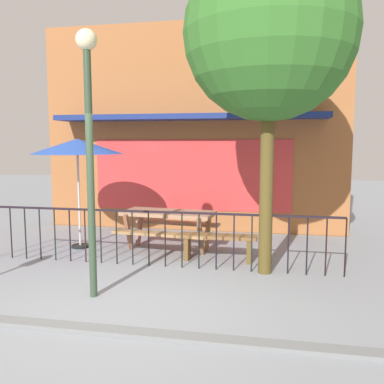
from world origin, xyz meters
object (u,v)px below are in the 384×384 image
at_px(picnic_table_left, 168,220).
at_px(patio_bench, 218,242).
at_px(street_tree, 270,35).
at_px(street_lamp, 89,124).
at_px(patio_umbrella, 77,147).

height_order(picnic_table_left, patio_bench, picnic_table_left).
relative_size(picnic_table_left, street_tree, 0.38).
bearing_deg(street_tree, street_lamp, -146.80).
bearing_deg(street_tree, patio_bench, 147.24).
relative_size(picnic_table_left, street_lamp, 0.54).
relative_size(picnic_table_left, patio_bench, 1.38).
xyz_separation_m(patio_bench, street_lamp, (-1.47, -2.06, 2.02)).
bearing_deg(patio_bench, patio_umbrella, 171.30).
xyz_separation_m(picnic_table_left, street_tree, (1.91, -1.13, 3.15)).
relative_size(patio_bench, street_lamp, 0.39).
bearing_deg(patio_umbrella, street_lamp, -60.45).
xyz_separation_m(picnic_table_left, patio_umbrella, (-1.82, -0.14, 1.42)).
distance_m(picnic_table_left, patio_bench, 1.24).
xyz_separation_m(patio_umbrella, street_tree, (3.73, -0.98, 1.73)).
bearing_deg(street_tree, patio_umbrella, 165.21).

